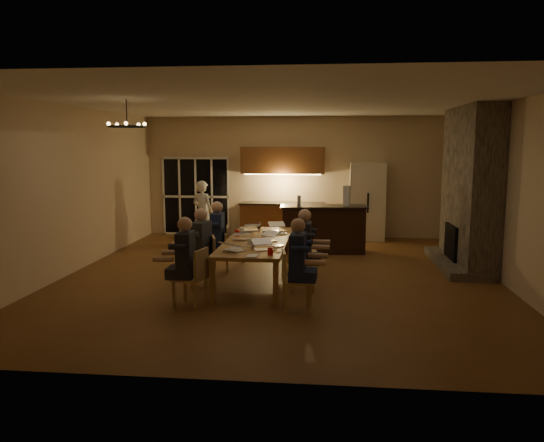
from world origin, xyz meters
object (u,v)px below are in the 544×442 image
at_px(chair_left_mid, 202,263).
at_px(chair_right_far, 305,252).
at_px(person_left_mid, 201,248).
at_px(laptop_f, 278,225).
at_px(chair_left_far, 218,249).
at_px(person_right_near, 298,264).
at_px(redcup_mid, 237,233).
at_px(laptop_d, 267,235).
at_px(chair_left_near, 190,277).
at_px(bar_bottle, 299,200).
at_px(person_right_mid, 304,249).
at_px(laptop_b, 264,243).
at_px(laptop_e, 251,225).
at_px(chair_right_mid, 302,265).
at_px(plate_left, 235,249).
at_px(standing_person, 203,212).
at_px(mug_back, 242,230).
at_px(laptop_a, 235,244).
at_px(redcup_near, 270,251).
at_px(dining_table, 257,260).
at_px(person_left_near, 186,262).
at_px(can_cola, 259,226).
at_px(laptop_c, 241,233).
at_px(refrigerator, 367,201).
at_px(plate_far, 281,233).
at_px(mug_front, 250,242).
at_px(mug_mid, 265,233).
at_px(bar_island, 323,229).
at_px(can_silver, 253,245).
at_px(person_left_far, 218,237).
at_px(plate_near, 276,246).
at_px(bar_blender, 347,196).

bearing_deg(chair_left_mid, chair_right_far, 106.61).
distance_m(person_left_mid, laptop_f, 1.99).
height_order(chair_left_far, person_right_near, person_right_near).
distance_m(chair_left_far, redcup_mid, 0.61).
bearing_deg(person_right_near, chair_left_far, 40.27).
bearing_deg(person_right_near, laptop_d, 25.69).
relative_size(chair_left_near, bar_bottle, 3.71).
xyz_separation_m(person_right_mid, laptop_b, (-0.65, -0.44, 0.17)).
relative_size(person_right_near, laptop_e, 4.31).
distance_m(chair_left_near, chair_right_mid, 1.96).
height_order(laptop_f, plate_left, laptop_f).
relative_size(standing_person, mug_back, 15.80).
xyz_separation_m(chair_left_far, chair_right_mid, (1.70, -1.20, 0.00)).
bearing_deg(chair_left_near, laptop_a, 147.41).
bearing_deg(person_left_mid, laptop_b, 83.45).
distance_m(redcup_near, redcup_mid, 1.85).
height_order(dining_table, standing_person, standing_person).
bearing_deg(person_left_near, can_cola, 164.74).
height_order(person_left_near, redcup_mid, person_left_near).
bearing_deg(plate_left, laptop_c, 92.81).
bearing_deg(laptop_e, refrigerator, -145.29).
relative_size(person_left_mid, plate_far, 5.91).
distance_m(mug_front, mug_mid, 0.94).
height_order(dining_table, bar_island, bar_island).
bearing_deg(person_left_near, can_silver, 132.86).
xyz_separation_m(standing_person, bar_bottle, (2.44, -0.87, 0.41)).
relative_size(person_right_mid, laptop_b, 4.31).
relative_size(chair_right_far, laptop_c, 2.78).
height_order(person_left_far, laptop_e, person_left_far).
relative_size(refrigerator, laptop_d, 6.25).
distance_m(dining_table, plate_far, 0.91).
bearing_deg(mug_front, person_left_mid, -172.06).
relative_size(person_left_far, bar_bottle, 5.75).
distance_m(chair_right_far, person_right_near, 2.18).
distance_m(laptop_e, plate_near, 1.72).
xyz_separation_m(laptop_e, plate_near, (0.65, -1.59, -0.10)).
relative_size(standing_person, laptop_e, 4.94).
xyz_separation_m(chair_left_far, laptop_d, (1.05, -0.69, 0.42)).
relative_size(mug_mid, mug_back, 1.00).
bearing_deg(standing_person, person_left_mid, 126.82).
height_order(bar_island, can_cola, bar_island).
height_order(person_left_near, can_silver, person_left_near).
relative_size(laptop_e, redcup_near, 2.67).
bearing_deg(mug_back, person_right_near, -62.67).
distance_m(bar_island, person_right_near, 4.36).
bearing_deg(chair_right_mid, person_right_mid, -21.62).
distance_m(refrigerator, person_left_far, 5.02).
xyz_separation_m(mug_back, bar_blender, (2.10, 2.05, 0.51)).
bearing_deg(bar_blender, laptop_d, -104.25).
distance_m(standing_person, laptop_f, 3.24).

